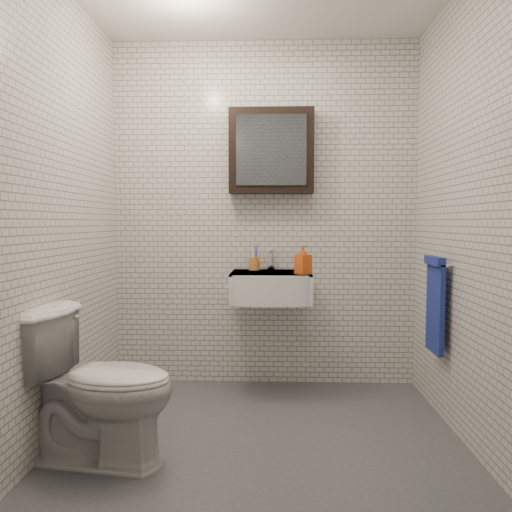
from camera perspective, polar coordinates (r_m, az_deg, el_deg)
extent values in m
cube|color=#45484C|center=(2.92, 0.54, -20.19)|extent=(2.20, 2.00, 0.01)
cube|color=silver|center=(3.67, 0.97, 4.72)|extent=(2.20, 0.02, 2.50)
cube|color=silver|center=(1.67, -0.35, 5.76)|extent=(2.20, 0.02, 2.50)
cube|color=silver|center=(2.91, -21.72, 4.68)|extent=(0.02, 2.00, 2.50)
cube|color=silver|center=(2.86, 23.26, 4.66)|extent=(0.02, 2.00, 2.50)
cube|color=white|center=(3.47, 1.71, -3.51)|extent=(0.55, 0.45, 0.20)
cylinder|color=silver|center=(3.48, 1.72, -2.03)|extent=(0.31, 0.31, 0.02)
cylinder|color=silver|center=(3.48, 1.72, -1.90)|extent=(0.04, 0.04, 0.01)
cube|color=white|center=(3.46, 1.72, -1.95)|extent=(0.55, 0.45, 0.01)
cylinder|color=silver|center=(3.62, 1.73, -1.13)|extent=(0.06, 0.06, 0.06)
cylinder|color=silver|center=(3.61, 1.73, -0.18)|extent=(0.03, 0.03, 0.08)
cylinder|color=silver|center=(3.55, 1.73, 0.23)|extent=(0.02, 0.12, 0.02)
cube|color=silver|center=(3.64, 1.74, 0.71)|extent=(0.02, 0.09, 0.01)
cube|color=black|center=(3.63, 1.76, 11.86)|extent=(0.60, 0.14, 0.60)
cube|color=#3F444C|center=(3.56, 1.75, 12.03)|extent=(0.49, 0.01, 0.49)
cylinder|color=silver|center=(3.18, 20.17, -0.79)|extent=(0.02, 0.30, 0.02)
cylinder|color=silver|center=(3.31, 19.81, -0.61)|extent=(0.04, 0.02, 0.02)
cylinder|color=silver|center=(3.07, 21.27, -0.98)|extent=(0.04, 0.02, 0.02)
cube|color=#22469F|center=(3.21, 19.80, -5.60)|extent=(0.03, 0.26, 0.54)
cube|color=#22469F|center=(3.17, 19.75, -0.52)|extent=(0.05, 0.26, 0.05)
cylinder|color=orange|center=(3.60, -0.22, -0.88)|extent=(0.08, 0.08, 0.09)
cylinder|color=white|center=(3.59, -0.45, 0.08)|extent=(0.02, 0.03, 0.18)
cylinder|color=#3F4CCA|center=(3.59, -0.05, -0.07)|extent=(0.01, 0.02, 0.16)
cylinder|color=white|center=(3.61, -0.29, 0.18)|extent=(0.02, 0.03, 0.19)
cylinder|color=#3F4CCA|center=(3.61, 0.05, 0.02)|extent=(0.02, 0.04, 0.17)
imported|color=orange|center=(3.33, 5.41, -0.45)|extent=(0.12, 0.12, 0.19)
imported|color=white|center=(2.68, -17.53, -13.81)|extent=(0.82, 0.55, 0.78)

